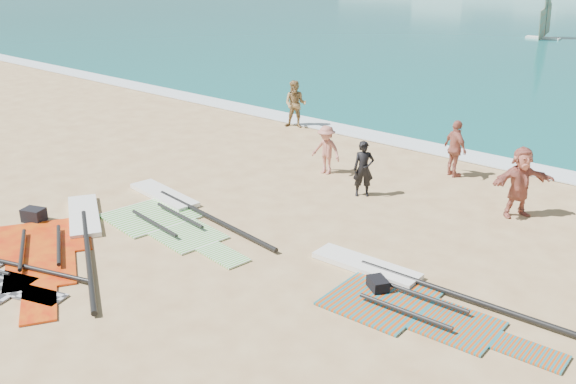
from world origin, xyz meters
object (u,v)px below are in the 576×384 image
Objects in this scene: rig_green at (172,213)px; gear_bag_far at (378,285)px; beachgoer_left at (295,104)px; beachgoer_back at (455,149)px; gear_bag_near at (34,215)px; rig_orange at (403,292)px; beachgoer_mid at (326,150)px; person_wetsuit at (363,169)px; beachgoer_right at (520,182)px; rig_red at (63,239)px.

rig_green is 6.23m from gear_bag_far.
beachgoer_back is at bearing -33.97° from beachgoer_left.
gear_bag_near is 11.26m from beachgoer_left.
beachgoer_mid is (-5.57, 4.86, 0.70)m from rig_orange.
beachgoer_back is at bearing 29.23° from person_wetsuit.
beachgoer_left reaches higher than beachgoer_back.
beachgoer_back is at bearing 56.56° from gear_bag_near.
beachgoer_left reaches higher than rig_orange.
beachgoer_right is (9.22, 8.20, 0.76)m from gear_bag_near.
rig_red is (-7.42, -3.01, 0.00)m from rig_orange.
beachgoer_mid is 5.78m from beachgoer_right.
beachgoer_mid is at bearing 85.84° from rig_green.
rig_green is 3.83× the size of person_wetsuit.
beachgoer_right is at bearing 41.65° from gear_bag_near.
person_wetsuit reaches higher than rig_green.
person_wetsuit is (-3.21, 4.25, 0.65)m from gear_bag_far.
beachgoer_mid is (1.85, 7.87, 0.70)m from rig_red.
rig_green is 3.35× the size of beachgoer_left.
beachgoer_left is 1.04× the size of beachgoer_back.
beachgoer_right reaches higher than gear_bag_near.
beachgoer_back reaches higher than person_wetsuit.
beachgoer_back is at bearing 107.38° from rig_orange.
beachgoer_left is at bearing 109.49° from beachgoer_right.
person_wetsuit is 0.85× the size of beachgoer_right.
gear_bag_near is 0.31× the size of beachgoer_back.
person_wetsuit is 1.05× the size of beachgoer_mid.
rig_red reaches higher than rig_green.
rig_green is at bearing -105.96° from beachgoer_mid.
beachgoer_left is 10.31m from beachgoer_right.
gear_bag_far is 0.27× the size of beachgoer_back.
beachgoer_right reaches higher than rig_orange.
gear_bag_near is 0.29× the size of beachgoer_right.
rig_orange is 12.84m from beachgoer_left.
beachgoer_left is (-9.67, 8.40, 0.85)m from rig_orange.
person_wetsuit is at bearing -27.44° from beachgoer_mid.
gear_bag_far is 0.31× the size of beachgoer_mid.
person_wetsuit reaches higher than beachgoer_mid.
beachgoer_right is at bearing 47.60° from rig_green.
rig_green is 9.23m from beachgoer_left.
gear_bag_near is at bearing -164.28° from rig_orange.
beachgoer_mid reaches higher than rig_green.
rig_red is 10.56× the size of gear_bag_near.
gear_bag_near is at bearing -155.47° from rig_red.
beachgoer_right is at bearing 86.40° from rig_orange.
rig_red is 11.36m from beachgoer_right.
beachgoer_left reaches higher than beachgoer_mid.
beachgoer_right reaches higher than beachgoer_back.
rig_red reaches higher than rig_orange.
person_wetsuit is 7.44m from beachgoer_left.
beachgoer_mid is 3.86m from beachgoer_back.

